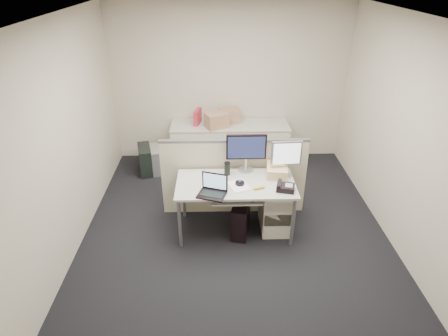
{
  "coord_description": "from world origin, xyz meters",
  "views": [
    {
      "loc": [
        -0.24,
        -4.04,
        3.17
      ],
      "look_at": [
        -0.14,
        0.15,
        0.87
      ],
      "focal_mm": 30.0,
      "sensor_mm": 36.0,
      "label": 1
    }
  ],
  "objects_px": {
    "monitor_main": "(246,153)",
    "desk_phone": "(286,188)",
    "desk": "(236,187)",
    "laptop": "(212,187)"
  },
  "relations": [
    {
      "from": "monitor_main",
      "to": "laptop",
      "type": "distance_m",
      "value": 0.76
    },
    {
      "from": "monitor_main",
      "to": "desk_phone",
      "type": "bearing_deg",
      "value": -48.52
    },
    {
      "from": "monitor_main",
      "to": "laptop",
      "type": "relative_size",
      "value": 1.62
    },
    {
      "from": "monitor_main",
      "to": "laptop",
      "type": "bearing_deg",
      "value": -127.37
    },
    {
      "from": "desk",
      "to": "desk_phone",
      "type": "height_order",
      "value": "desk_phone"
    },
    {
      "from": "monitor_main",
      "to": "desk_phone",
      "type": "distance_m",
      "value": 0.71
    },
    {
      "from": "monitor_main",
      "to": "laptop",
      "type": "height_order",
      "value": "monitor_main"
    },
    {
      "from": "desk",
      "to": "monitor_main",
      "type": "bearing_deg",
      "value": 64.89
    },
    {
      "from": "laptop",
      "to": "desk_phone",
      "type": "xyz_separation_m",
      "value": [
        0.9,
        0.1,
        -0.09
      ]
    },
    {
      "from": "desk",
      "to": "desk_phone",
      "type": "bearing_deg",
      "value": -16.7
    }
  ]
}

